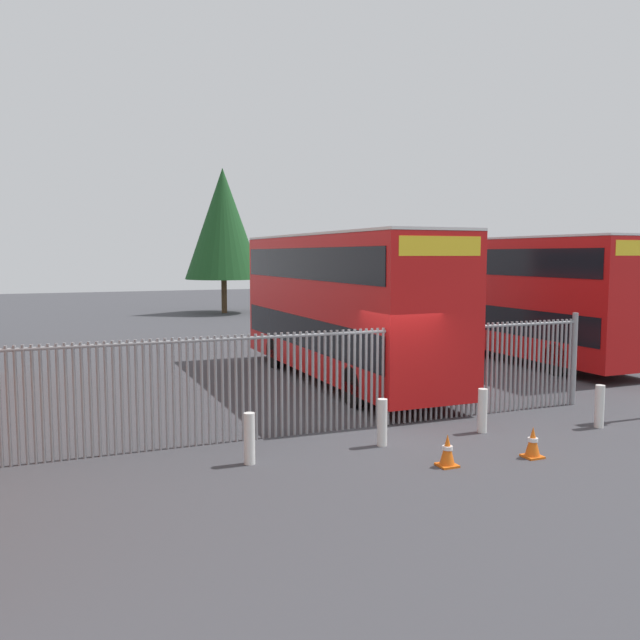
{
  "coord_description": "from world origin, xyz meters",
  "views": [
    {
      "loc": [
        -6.93,
        -12.83,
        3.81
      ],
      "look_at": [
        0.0,
        4.0,
        2.0
      ],
      "focal_mm": 37.01,
      "sensor_mm": 36.0,
      "label": 1
    }
  ],
  "objects_px": {
    "bollard_near_right": "(482,411)",
    "traffic_cone_by_gate": "(447,451)",
    "traffic_cone_mid_forecourt": "(533,442)",
    "double_decker_bus_behind_fence_left": "(341,301)",
    "double_decker_bus_near_gate": "(518,293)",
    "bollard_center_front": "(382,422)",
    "bollard_far_right": "(600,406)",
    "bollard_near_left": "(250,438)"
  },
  "relations": [
    {
      "from": "double_decker_bus_behind_fence_left",
      "to": "bollard_near_left",
      "type": "height_order",
      "value": "double_decker_bus_behind_fence_left"
    },
    {
      "from": "bollard_near_left",
      "to": "bollard_center_front",
      "type": "height_order",
      "value": "same"
    },
    {
      "from": "bollard_near_right",
      "to": "bollard_near_left",
      "type": "bearing_deg",
      "value": -178.15
    },
    {
      "from": "bollard_near_right",
      "to": "traffic_cone_mid_forecourt",
      "type": "height_order",
      "value": "bollard_near_right"
    },
    {
      "from": "double_decker_bus_near_gate",
      "to": "bollard_near_left",
      "type": "height_order",
      "value": "double_decker_bus_near_gate"
    },
    {
      "from": "bollard_center_front",
      "to": "traffic_cone_by_gate",
      "type": "xyz_separation_m",
      "value": [
        0.48,
        -1.6,
        -0.19
      ]
    },
    {
      "from": "traffic_cone_by_gate",
      "to": "traffic_cone_mid_forecourt",
      "type": "xyz_separation_m",
      "value": [
        1.78,
        -0.17,
        0.0
      ]
    },
    {
      "from": "traffic_cone_by_gate",
      "to": "traffic_cone_mid_forecourt",
      "type": "distance_m",
      "value": 1.79
    },
    {
      "from": "traffic_cone_by_gate",
      "to": "bollard_near_right",
      "type": "bearing_deg",
      "value": 40.12
    },
    {
      "from": "double_decker_bus_behind_fence_left",
      "to": "traffic_cone_by_gate",
      "type": "distance_m",
      "value": 8.59
    },
    {
      "from": "traffic_cone_mid_forecourt",
      "to": "bollard_center_front",
      "type": "bearing_deg",
      "value": 142.07
    },
    {
      "from": "bollard_center_front",
      "to": "bollard_far_right",
      "type": "height_order",
      "value": "same"
    },
    {
      "from": "bollard_near_left",
      "to": "traffic_cone_by_gate",
      "type": "bearing_deg",
      "value": -24.64
    },
    {
      "from": "traffic_cone_by_gate",
      "to": "double_decker_bus_near_gate",
      "type": "bearing_deg",
      "value": 45.93
    },
    {
      "from": "double_decker_bus_behind_fence_left",
      "to": "bollard_near_left",
      "type": "distance_m",
      "value": 8.47
    },
    {
      "from": "bollard_center_front",
      "to": "traffic_cone_mid_forecourt",
      "type": "height_order",
      "value": "bollard_center_front"
    },
    {
      "from": "double_decker_bus_near_gate",
      "to": "traffic_cone_by_gate",
      "type": "height_order",
      "value": "double_decker_bus_near_gate"
    },
    {
      "from": "bollard_near_left",
      "to": "traffic_cone_by_gate",
      "type": "relative_size",
      "value": 1.61
    },
    {
      "from": "traffic_cone_by_gate",
      "to": "bollard_far_right",
      "type": "bearing_deg",
      "value": 12.4
    },
    {
      "from": "double_decker_bus_behind_fence_left",
      "to": "traffic_cone_by_gate",
      "type": "xyz_separation_m",
      "value": [
        -1.57,
        -8.18,
        -2.13
      ]
    },
    {
      "from": "traffic_cone_mid_forecourt",
      "to": "traffic_cone_by_gate",
      "type": "bearing_deg",
      "value": 174.68
    },
    {
      "from": "bollard_near_right",
      "to": "bollard_far_right",
      "type": "xyz_separation_m",
      "value": [
        2.63,
        -0.65,
        0.0
      ]
    },
    {
      "from": "double_decker_bus_behind_fence_left",
      "to": "traffic_cone_by_gate",
      "type": "bearing_deg",
      "value": -100.86
    },
    {
      "from": "double_decker_bus_near_gate",
      "to": "double_decker_bus_behind_fence_left",
      "type": "xyz_separation_m",
      "value": [
        -7.73,
        -1.42,
        0.0
      ]
    },
    {
      "from": "double_decker_bus_near_gate",
      "to": "bollard_far_right",
      "type": "distance_m",
      "value": 9.98
    },
    {
      "from": "bollard_near_left",
      "to": "traffic_cone_mid_forecourt",
      "type": "bearing_deg",
      "value": -18.24
    },
    {
      "from": "double_decker_bus_behind_fence_left",
      "to": "bollard_center_front",
      "type": "height_order",
      "value": "double_decker_bus_behind_fence_left"
    },
    {
      "from": "bollard_far_right",
      "to": "traffic_cone_mid_forecourt",
      "type": "distance_m",
      "value": 3.07
    },
    {
      "from": "double_decker_bus_behind_fence_left",
      "to": "double_decker_bus_near_gate",
      "type": "bearing_deg",
      "value": 10.45
    },
    {
      "from": "bollard_near_right",
      "to": "traffic_cone_by_gate",
      "type": "relative_size",
      "value": 1.61
    },
    {
      "from": "bollard_center_front",
      "to": "traffic_cone_mid_forecourt",
      "type": "bearing_deg",
      "value": -37.93
    },
    {
      "from": "double_decker_bus_behind_fence_left",
      "to": "bollard_far_right",
      "type": "height_order",
      "value": "double_decker_bus_behind_fence_left"
    },
    {
      "from": "bollard_near_right",
      "to": "bollard_center_front",
      "type": "bearing_deg",
      "value": -178.48
    },
    {
      "from": "traffic_cone_mid_forecourt",
      "to": "bollard_far_right",
      "type": "bearing_deg",
      "value": 22.63
    },
    {
      "from": "traffic_cone_by_gate",
      "to": "double_decker_bus_behind_fence_left",
      "type": "bearing_deg",
      "value": 79.14
    },
    {
      "from": "double_decker_bus_near_gate",
      "to": "bollard_center_front",
      "type": "bearing_deg",
      "value": -140.7
    },
    {
      "from": "bollard_near_right",
      "to": "traffic_cone_by_gate",
      "type": "bearing_deg",
      "value": -139.88
    },
    {
      "from": "double_decker_bus_near_gate",
      "to": "bollard_near_left",
      "type": "relative_size",
      "value": 11.38
    },
    {
      "from": "bollard_far_right",
      "to": "traffic_cone_mid_forecourt",
      "type": "height_order",
      "value": "bollard_far_right"
    },
    {
      "from": "double_decker_bus_near_gate",
      "to": "double_decker_bus_behind_fence_left",
      "type": "height_order",
      "value": "same"
    },
    {
      "from": "traffic_cone_mid_forecourt",
      "to": "bollard_near_left",
      "type": "bearing_deg",
      "value": 161.76
    },
    {
      "from": "double_decker_bus_behind_fence_left",
      "to": "bollard_near_right",
      "type": "distance_m",
      "value": 6.81
    }
  ]
}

